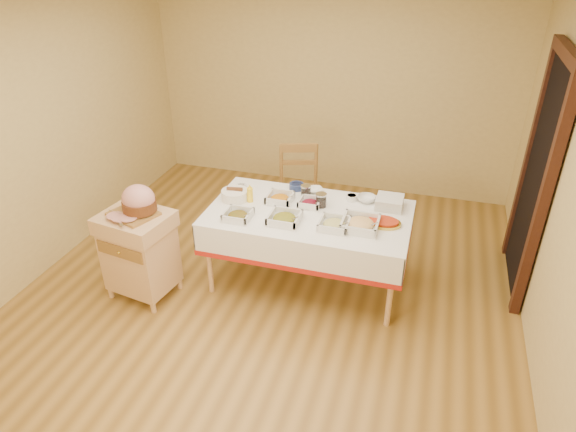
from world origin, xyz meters
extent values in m
plane|color=olive|center=(0.00, 0.00, 0.00)|extent=(5.00, 5.00, 0.00)
plane|color=tan|center=(0.00, 2.50, 1.30)|extent=(4.50, 0.00, 4.50)
plane|color=tan|center=(0.00, -2.50, 1.30)|extent=(4.50, 0.00, 4.50)
plane|color=tan|center=(-2.25, 0.00, 1.30)|extent=(0.00, 5.00, 5.00)
plane|color=tan|center=(2.25, 0.00, 1.30)|extent=(0.00, 5.00, 5.00)
cube|color=black|center=(2.21, 0.90, 1.05)|extent=(0.06, 0.90, 2.10)
cube|color=#3B1B12|center=(2.19, 0.40, 1.05)|extent=(0.08, 0.10, 2.10)
cube|color=#3B1B12|center=(2.19, 1.40, 1.05)|extent=(0.08, 0.10, 2.10)
cube|color=#3B1B12|center=(2.19, 0.90, 2.15)|extent=(0.08, 1.10, 0.10)
cube|color=#DBAE78|center=(0.30, 0.30, 0.73)|extent=(1.80, 1.00, 0.04)
cylinder|color=#DBAE78|center=(-0.52, -0.12, 0.35)|extent=(0.05, 0.05, 0.71)
cylinder|color=#DBAE78|center=(-0.52, 0.72, 0.35)|extent=(0.05, 0.05, 0.71)
cylinder|color=#DBAE78|center=(1.12, -0.12, 0.35)|extent=(0.05, 0.05, 0.71)
cylinder|color=#DBAE78|center=(1.12, 0.72, 0.35)|extent=(0.05, 0.05, 0.71)
cube|color=white|center=(0.30, 0.30, 0.76)|extent=(1.82, 1.02, 0.01)
cube|color=#DBAE78|center=(-1.10, -0.32, 0.39)|extent=(0.61, 0.53, 0.59)
cube|color=#DBAE78|center=(-1.10, -0.32, 0.76)|extent=(0.66, 0.58, 0.15)
cube|color=olive|center=(-1.10, -0.55, 0.59)|extent=(0.49, 0.09, 0.12)
sphere|color=gold|center=(-1.10, -0.56, 0.59)|extent=(0.03, 0.03, 0.03)
cylinder|color=#DBAE78|center=(-1.35, -0.51, 0.05)|extent=(0.05, 0.05, 0.10)
cylinder|color=#DBAE78|center=(-1.35, -0.12, 0.05)|extent=(0.05, 0.05, 0.10)
cylinder|color=#DBAE78|center=(-0.86, -0.51, 0.05)|extent=(0.05, 0.05, 0.10)
cylinder|color=#DBAE78|center=(-0.86, -0.12, 0.05)|extent=(0.05, 0.05, 0.10)
cube|color=olive|center=(-0.02, 1.15, 0.49)|extent=(0.55, 0.54, 0.03)
cylinder|color=olive|center=(-0.14, 0.91, 0.24)|extent=(0.04, 0.04, 0.47)
cylinder|color=olive|center=(-0.27, 1.27, 0.24)|extent=(0.04, 0.04, 0.47)
cylinder|color=olive|center=(0.22, 1.03, 0.24)|extent=(0.04, 0.04, 0.47)
cylinder|color=olive|center=(0.09, 1.39, 0.24)|extent=(0.04, 0.04, 0.47)
cylinder|color=olive|center=(-0.27, 1.27, 0.73)|extent=(0.04, 0.04, 0.51)
cylinder|color=olive|center=(0.09, 1.39, 0.73)|extent=(0.04, 0.04, 0.51)
cube|color=olive|center=(-0.09, 1.33, 0.94)|extent=(0.39, 0.16, 0.09)
cube|color=olive|center=(-1.10, -0.32, 0.85)|extent=(0.38, 0.31, 0.02)
ellipsoid|color=#D28F88|center=(-1.06, -0.28, 0.98)|extent=(0.29, 0.26, 0.24)
cylinder|color=#5D3115|center=(-1.06, -0.28, 0.92)|extent=(0.29, 0.29, 0.10)
cube|color=silver|center=(-1.15, -0.47, 0.86)|extent=(0.24, 0.11, 0.00)
cylinder|color=silver|center=(-1.18, -0.36, 0.87)|extent=(0.28, 0.08, 0.01)
cube|color=silver|center=(-0.27, 0.01, 0.77)|extent=(0.23, 0.23, 0.01)
ellipsoid|color=#9B2711|center=(-0.27, 0.01, 0.79)|extent=(0.18, 0.18, 0.06)
cylinder|color=silver|center=(-0.22, -0.01, 0.79)|extent=(0.14, 0.01, 0.10)
cube|color=silver|center=(0.14, 0.07, 0.77)|extent=(0.27, 0.27, 0.02)
ellipsoid|color=#AF7116|center=(0.14, 0.07, 0.79)|extent=(0.20, 0.20, 0.07)
cylinder|color=silver|center=(0.20, 0.05, 0.80)|extent=(0.15, 0.01, 0.11)
cube|color=silver|center=(0.58, 0.10, 0.77)|extent=(0.25, 0.25, 0.01)
ellipsoid|color=#C4BF68|center=(0.58, 0.10, 0.79)|extent=(0.19, 0.19, 0.07)
cylinder|color=silver|center=(0.63, 0.08, 0.79)|extent=(0.14, 0.01, 0.10)
cube|color=silver|center=(0.79, 0.16, 0.77)|extent=(0.31, 0.31, 0.02)
ellipsoid|color=#E1B56B|center=(0.79, 0.16, 0.80)|extent=(0.24, 0.24, 0.08)
cylinder|color=silver|center=(0.86, 0.13, 0.80)|extent=(0.16, 0.01, 0.12)
cube|color=silver|center=(-0.01, 0.42, 0.77)|extent=(0.23, 0.23, 0.02)
ellipsoid|color=#C9750F|center=(-0.01, 0.42, 0.79)|extent=(0.18, 0.18, 0.06)
cylinder|color=silver|center=(0.04, 0.40, 0.80)|extent=(0.15, 0.01, 0.11)
cube|color=silver|center=(0.28, 0.42, 0.77)|extent=(0.20, 0.20, 0.01)
ellipsoid|color=maroon|center=(0.28, 0.42, 0.79)|extent=(0.15, 0.15, 0.05)
cylinder|color=silver|center=(0.32, 0.41, 0.79)|extent=(0.13, 0.01, 0.09)
cylinder|color=silver|center=(-0.44, 0.54, 0.79)|extent=(0.11, 0.11, 0.05)
cylinder|color=black|center=(-0.44, 0.54, 0.80)|extent=(0.09, 0.09, 0.02)
cylinder|color=navy|center=(0.06, 0.72, 0.79)|extent=(0.14, 0.14, 0.06)
cylinder|color=maroon|center=(0.06, 0.72, 0.81)|extent=(0.11, 0.11, 0.02)
cylinder|color=silver|center=(0.63, 0.64, 0.79)|extent=(0.11, 0.11, 0.05)
cylinder|color=#C9750F|center=(0.63, 0.64, 0.80)|extent=(0.08, 0.08, 0.02)
imported|color=silver|center=(0.25, 0.71, 0.78)|extent=(0.20, 0.20, 0.04)
imported|color=silver|center=(0.76, 0.66, 0.79)|extent=(0.21, 0.21, 0.05)
cylinder|color=silver|center=(0.20, 0.58, 0.82)|extent=(0.09, 0.09, 0.11)
cylinder|color=silver|center=(0.20, 0.58, 0.88)|extent=(0.10, 0.10, 0.01)
cylinder|color=black|center=(0.20, 0.58, 0.80)|extent=(0.08, 0.08, 0.08)
cylinder|color=silver|center=(0.38, 0.44, 0.82)|extent=(0.10, 0.10, 0.12)
cylinder|color=silver|center=(0.38, 0.44, 0.88)|extent=(0.10, 0.10, 0.01)
cylinder|color=black|center=(0.38, 0.44, 0.80)|extent=(0.08, 0.08, 0.09)
cylinder|color=yellow|center=(-0.28, 0.34, 0.83)|extent=(0.06, 0.06, 0.14)
cone|color=yellow|center=(-0.28, 0.34, 0.92)|extent=(0.04, 0.04, 0.03)
cylinder|color=white|center=(-0.43, 0.35, 0.81)|extent=(0.25, 0.25, 0.09)
cube|color=silver|center=(0.98, 0.60, 0.77)|extent=(0.24, 0.24, 0.01)
cube|color=silver|center=(0.98, 0.60, 0.78)|extent=(0.24, 0.24, 0.01)
cube|color=silver|center=(0.98, 0.60, 0.80)|extent=(0.24, 0.24, 0.01)
cube|color=silver|center=(0.98, 0.60, 0.81)|extent=(0.24, 0.24, 0.01)
cube|color=silver|center=(0.98, 0.60, 0.83)|extent=(0.24, 0.24, 0.01)
cube|color=silver|center=(0.98, 0.60, 0.84)|extent=(0.24, 0.24, 0.01)
cube|color=silver|center=(0.98, 0.60, 0.86)|extent=(0.24, 0.24, 0.01)
ellipsoid|color=gold|center=(0.97, 0.28, 0.77)|extent=(0.30, 0.22, 0.03)
ellipsoid|color=#BD3414|center=(0.97, 0.28, 0.78)|extent=(0.26, 0.18, 0.03)
camera|label=1|loc=(1.28, -3.62, 3.00)|focal=32.00mm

